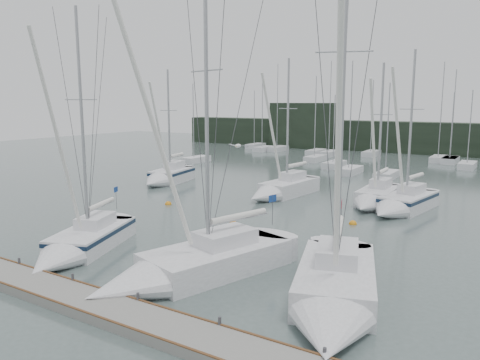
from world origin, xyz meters
name	(u,v)px	position (x,y,z in m)	size (l,w,h in m)	color
ground	(167,270)	(0.00, 0.00, 0.00)	(160.00, 160.00, 0.00)	#4D5D5A
dock	(86,302)	(0.00, -5.00, 0.20)	(24.00, 2.00, 0.40)	slate
far_treeline	(423,138)	(0.00, 62.00, 2.50)	(90.00, 4.00, 5.00)	black
far_building_left	(303,126)	(-20.00, 60.00, 4.00)	(12.00, 3.00, 8.00)	black
mast_forest	(377,159)	(-3.00, 47.47, 0.47)	(57.56, 26.01, 14.44)	silver
sailboat_near_left	(77,246)	(-5.56, -0.93, 0.56)	(5.55, 9.01, 14.19)	silver
sailboat_near_center	(178,270)	(1.53, -0.99, 0.59)	(6.24, 10.93, 16.52)	silver
sailboat_near_right	(334,299)	(8.84, -0.23, 0.61)	(6.09, 10.45, 17.35)	silver
sailboat_mid_a	(166,177)	(-16.44, 18.87, 0.66)	(4.20, 8.00, 12.33)	silver
sailboat_mid_b	(279,190)	(-3.51, 18.95, 0.60)	(3.59, 9.13, 12.80)	silver
sailboat_mid_c	(374,199)	(4.62, 19.65, 0.60)	(2.66, 7.73, 12.07)	silver
sailboat_mid_d	(401,205)	(6.93, 18.69, 0.62)	(4.01, 8.43, 12.93)	silver
buoy_a	(233,222)	(-2.26, 9.55, 0.00)	(0.45, 0.45, 0.45)	orange
buoy_b	(353,224)	(5.01, 13.48, 0.00)	(0.54, 0.54, 0.54)	orange
buoy_c	(168,204)	(-9.81, 11.51, 0.00)	(0.54, 0.54, 0.54)	orange
seagull	(238,146)	(3.13, 1.73, 6.24)	(0.95, 0.43, 0.19)	white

